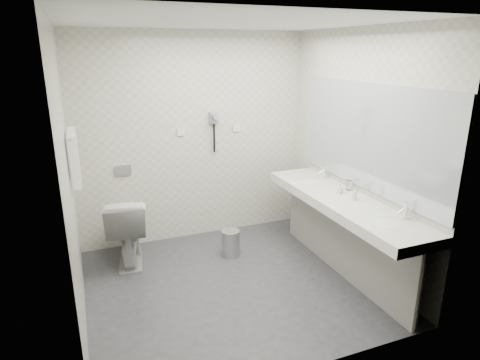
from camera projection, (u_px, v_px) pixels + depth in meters
name	position (u px, v px, depth m)	size (l,w,h in m)	color
floor	(232.00, 284.00, 4.21)	(2.80, 2.80, 0.00)	#2E2E34
ceiling	(230.00, 22.00, 3.46)	(2.80, 2.80, 0.00)	silver
wall_back	(193.00, 139.00, 4.98)	(2.80, 2.80, 0.00)	beige
wall_front	(301.00, 215.00, 2.68)	(2.80, 2.80, 0.00)	beige
wall_left	(69.00, 183.00, 3.34)	(2.60, 2.60, 0.00)	beige
wall_right	(356.00, 153.00, 4.32)	(2.60, 2.60, 0.00)	beige
vanity_counter	(342.00, 203.00, 4.18)	(0.55, 2.20, 0.10)	silver
vanity_panel	(341.00, 240.00, 4.32)	(0.03, 2.15, 0.75)	gray
vanity_post_near	(418.00, 291.00, 3.41)	(0.06, 0.06, 0.75)	silver
vanity_post_far	(295.00, 207.00, 5.25)	(0.06, 0.06, 0.75)	silver
mirror	(369.00, 137.00, 4.08)	(0.02, 2.20, 1.05)	#B2BCC6
basin_near	(386.00, 223.00, 3.60)	(0.40, 0.31, 0.05)	silver
basin_far	(309.00, 181.00, 4.75)	(0.40, 0.31, 0.05)	silver
faucet_near	(405.00, 210.00, 3.64)	(0.04, 0.04, 0.15)	silver
faucet_far	(324.00, 172.00, 4.79)	(0.04, 0.04, 0.15)	silver
soap_bottle_a	(340.00, 189.00, 4.29)	(0.05, 0.05, 0.10)	silver
soap_bottle_b	(339.00, 188.00, 4.33)	(0.07, 0.07, 0.09)	silver
soap_bottle_c	(355.00, 194.00, 4.10)	(0.05, 0.05, 0.12)	silver
glass_left	(349.00, 185.00, 4.39)	(0.06, 0.06, 0.11)	silver
toilet	(128.00, 229.00, 4.57)	(0.44, 0.77, 0.78)	silver
flush_plate	(123.00, 170.00, 4.76)	(0.18, 0.02, 0.12)	#B2B5BA
pedal_bin	(231.00, 244.00, 4.76)	(0.21, 0.21, 0.29)	#B2B5BA
bin_lid	(231.00, 231.00, 4.71)	(0.21, 0.21, 0.01)	#B2B5BA
towel_rail	(70.00, 133.00, 3.75)	(0.02, 0.02, 0.62)	silver
towel_near	(75.00, 160.00, 3.70)	(0.07, 0.24, 0.48)	white
towel_far	(74.00, 154.00, 3.95)	(0.07, 0.24, 0.48)	white
dryer_cradle	(213.00, 118.00, 4.97)	(0.10, 0.04, 0.14)	gray
dryer_barrel	(215.00, 116.00, 4.90)	(0.08, 0.08, 0.14)	gray
dryer_cord	(214.00, 138.00, 5.03)	(0.02, 0.02, 0.35)	black
switch_plate_a	(181.00, 132.00, 4.89)	(0.09, 0.02, 0.09)	silver
switch_plate_b	(236.00, 128.00, 5.14)	(0.09, 0.02, 0.09)	silver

